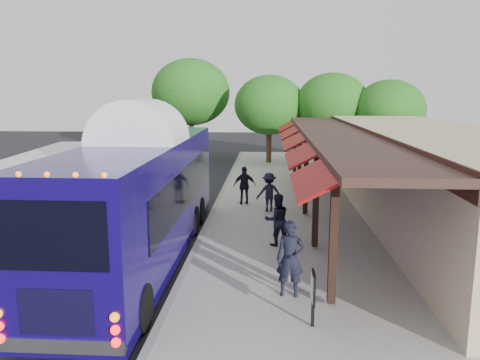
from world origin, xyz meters
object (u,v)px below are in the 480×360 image
(coach_bus, at_px, (142,192))
(ped_c, at_px, (245,185))
(ped_a, at_px, (290,259))
(ped_b, at_px, (277,220))
(ped_d, at_px, (269,192))
(sign_board, at_px, (313,290))
(city_bus, at_px, (43,198))

(coach_bus, distance_m, ped_c, 7.06)
(ped_a, distance_m, ped_b, 3.78)
(ped_d, xyz_separation_m, sign_board, (0.92, -9.57, -0.00))
(ped_c, bearing_deg, coach_bus, 56.32)
(ped_c, height_order, ped_d, ped_c)
(ped_a, bearing_deg, ped_b, 98.29)
(coach_bus, xyz_separation_m, ped_c, (2.74, 6.43, -1.05))
(ped_a, xyz_separation_m, ped_d, (-0.51, 8.07, -0.12))
(city_bus, distance_m, ped_c, 8.37)
(coach_bus, height_order, ped_b, coach_bus)
(ped_b, height_order, sign_board, ped_b)
(ped_b, height_order, ped_d, ped_b)
(ped_d, bearing_deg, ped_b, 78.64)
(coach_bus, relative_size, ped_a, 6.47)
(city_bus, bearing_deg, ped_c, 36.11)
(ped_b, relative_size, sign_board, 1.41)
(sign_board, bearing_deg, coach_bus, 137.41)
(sign_board, bearing_deg, city_bus, 147.68)
(ped_c, xyz_separation_m, ped_d, (1.06, -1.19, -0.03))
(city_bus, distance_m, ped_b, 7.56)
(sign_board, bearing_deg, ped_c, 100.42)
(ped_c, bearing_deg, city_bus, 31.25)
(city_bus, relative_size, ped_d, 6.80)
(city_bus, height_order, ped_b, city_bus)
(ped_a, distance_m, sign_board, 1.56)
(coach_bus, xyz_separation_m, sign_board, (4.72, -4.33, -1.08))
(ped_b, height_order, ped_c, ped_b)
(ped_a, relative_size, ped_b, 1.10)
(ped_a, distance_m, ped_d, 8.09)
(city_bus, height_order, ped_a, city_bus)
(ped_b, xyz_separation_m, ped_d, (-0.26, 4.30, -0.03))
(coach_bus, distance_m, city_bus, 3.61)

